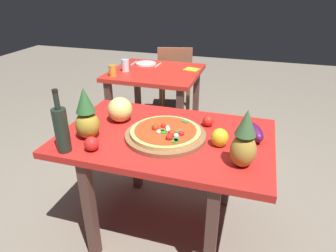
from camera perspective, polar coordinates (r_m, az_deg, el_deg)
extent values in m
plane|color=gray|center=(2.24, -0.33, -18.19)|extent=(10.00, 10.00, 0.00)
cube|color=brown|center=(1.89, -14.54, -15.29)|extent=(0.06, 0.06, 0.68)
cube|color=brown|center=(1.70, 8.09, -20.34)|extent=(0.06, 0.06, 0.68)
cube|color=brown|center=(2.40, -5.99, -4.68)|extent=(0.06, 0.06, 0.68)
cube|color=brown|center=(2.25, 11.18, -7.35)|extent=(0.06, 0.06, 0.68)
cube|color=red|center=(1.82, -0.39, -2.17)|extent=(1.25, 0.81, 0.04)
cube|color=brown|center=(3.05, -10.83, 2.09)|extent=(0.06, 0.06, 0.68)
cube|color=brown|center=(2.81, 2.23, 0.38)|extent=(0.06, 0.06, 0.68)
cube|color=brown|center=(3.65, -5.77, 6.52)|extent=(0.06, 0.06, 0.68)
cube|color=brown|center=(3.45, 5.31, 5.35)|extent=(0.06, 0.06, 0.68)
cube|color=red|center=(3.10, -2.40, 10.06)|extent=(0.88, 0.81, 0.04)
cube|color=brown|center=(4.04, 3.79, 6.55)|extent=(0.04, 0.04, 0.41)
cube|color=brown|center=(4.05, -0.91, 6.65)|extent=(0.04, 0.04, 0.41)
cube|color=brown|center=(3.73, 3.79, 4.83)|extent=(0.04, 0.04, 0.41)
cube|color=brown|center=(3.74, -1.28, 4.95)|extent=(0.04, 0.04, 0.41)
cube|color=brown|center=(3.82, 1.38, 8.95)|extent=(0.48, 0.48, 0.04)
cube|color=brown|center=(3.58, 1.31, 11.45)|extent=(0.40, 0.13, 0.40)
cylinder|color=brown|center=(1.77, -0.47, -1.77)|extent=(0.48, 0.48, 0.02)
cylinder|color=#D9B564|center=(1.76, -0.48, -1.10)|extent=(0.41, 0.41, 0.02)
cylinder|color=#CF421C|center=(1.75, -0.48, -0.72)|extent=(0.36, 0.36, 0.00)
sphere|color=red|center=(1.65, 0.23, -2.18)|extent=(0.04, 0.04, 0.04)
sphere|color=red|center=(1.69, 2.54, -1.39)|extent=(0.03, 0.03, 0.03)
sphere|color=red|center=(1.75, -2.36, -0.29)|extent=(0.04, 0.04, 0.04)
sphere|color=red|center=(1.69, 0.70, -1.43)|extent=(0.04, 0.04, 0.04)
sphere|color=red|center=(1.78, -0.90, 0.04)|extent=(0.03, 0.03, 0.03)
cube|color=#337E38|center=(1.73, 2.18, -1.01)|extent=(0.04, 0.05, 0.00)
cube|color=#377A21|center=(1.63, 1.28, -2.83)|extent=(0.03, 0.04, 0.00)
cube|color=#2C6D36|center=(1.79, -2.70, 0.03)|extent=(0.04, 0.05, 0.00)
cube|color=#337739|center=(1.85, 3.26, 0.86)|extent=(0.05, 0.05, 0.00)
cube|color=#268628|center=(1.72, -0.90, -1.13)|extent=(0.05, 0.05, 0.00)
cube|color=#357525|center=(1.74, -1.46, -0.84)|extent=(0.05, 0.05, 0.00)
cube|color=#227B37|center=(1.64, 1.60, -2.55)|extent=(0.05, 0.05, 0.00)
sphere|color=white|center=(1.71, -1.80, -1.13)|extent=(0.03, 0.03, 0.03)
sphere|color=white|center=(1.76, -0.09, -0.30)|extent=(0.02, 0.02, 0.02)
sphere|color=white|center=(1.67, 1.54, -1.83)|extent=(0.03, 0.03, 0.03)
sphere|color=white|center=(1.73, 0.01, -0.74)|extent=(0.03, 0.03, 0.03)
cylinder|color=#212B22|center=(1.68, -19.44, -0.81)|extent=(0.08, 0.08, 0.24)
cylinder|color=#212B22|center=(1.62, -20.32, 4.47)|extent=(0.03, 0.03, 0.09)
cylinder|color=black|center=(1.60, -20.61, 6.23)|extent=(0.03, 0.03, 0.02)
ellipsoid|color=#AD9530|center=(1.80, -14.93, 0.22)|extent=(0.14, 0.14, 0.16)
cone|color=#306831|center=(1.74, -15.52, 4.78)|extent=(0.11, 0.11, 0.15)
ellipsoid|color=#AE8936|center=(1.52, 13.99, -4.49)|extent=(0.13, 0.13, 0.17)
cone|color=#3E6238|center=(1.45, 14.63, 0.65)|extent=(0.10, 0.10, 0.13)
sphere|color=#ECDB74|center=(1.97, -9.05, 3.09)|extent=(0.16, 0.16, 0.16)
ellipsoid|color=yellow|center=(1.70, 9.74, -2.18)|extent=(0.10, 0.10, 0.11)
ellipsoid|color=#50144A|center=(1.81, 15.75, -1.04)|extent=(0.17, 0.22, 0.09)
sphere|color=red|center=(1.91, 7.58, 0.96)|extent=(0.07, 0.07, 0.07)
sphere|color=red|center=(2.12, -8.16, 3.47)|extent=(0.07, 0.07, 0.07)
sphere|color=red|center=(1.68, -14.24, -3.31)|extent=(0.08, 0.08, 0.08)
sphere|color=red|center=(1.95, -14.02, 0.89)|extent=(0.07, 0.07, 0.07)
cylinder|color=orange|center=(2.95, -10.41, 10.26)|extent=(0.07, 0.07, 0.10)
cylinder|color=silver|center=(3.08, -8.08, 11.27)|extent=(0.08, 0.08, 0.12)
cylinder|color=white|center=(3.33, -4.19, 11.69)|extent=(0.22, 0.22, 0.02)
cube|color=silver|center=(3.38, -6.45, 11.75)|extent=(0.03, 0.18, 0.01)
cube|color=silver|center=(3.29, -1.86, 11.46)|extent=(0.02, 0.18, 0.01)
cube|color=yellow|center=(3.13, 4.49, 10.63)|extent=(0.16, 0.15, 0.01)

